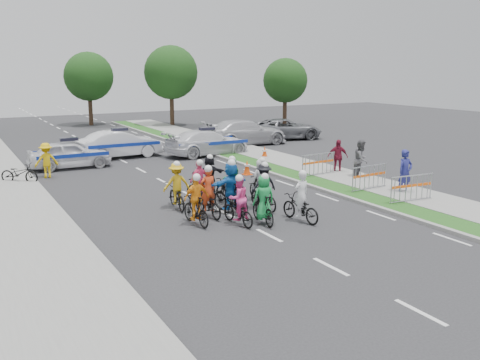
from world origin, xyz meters
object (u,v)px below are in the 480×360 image
spectator_0 (405,172)px  barrier_0 (411,190)px  civilian_sedan (245,132)px  rider_4 (263,191)px  rider_1 (263,204)px  rider_9 (199,186)px  barrier_1 (369,179)px  rider_3 (196,205)px  tree_2 (285,81)px  police_car_1 (120,144)px  rider_5 (231,191)px  civilian_suv (285,129)px  rider_6 (208,199)px  rider_8 (231,186)px  police_car_2 (207,143)px  tree_4 (89,77)px  cone_0 (247,168)px  rider_2 (238,206)px  rider_11 (209,178)px  rider_0 (300,204)px  police_car_0 (70,154)px  marshal_hiviz (46,160)px  spectator_2 (338,157)px  parked_bike (19,173)px  cone_1 (265,152)px  tree_1 (171,73)px  rider_10 (177,190)px  spectator_1 (361,160)px

spectator_0 → barrier_0: size_ratio=0.92×
civilian_sedan → rider_4: bearing=153.3°
rider_1 → barrier_0: bearing=-177.6°
rider_9 → barrier_1: (6.90, -1.73, -0.10)m
rider_3 → tree_2: size_ratio=0.30×
police_car_1 → rider_4: bearing=-179.0°
rider_5 → rider_9: rider_5 is taller
rider_4 → spectator_0: spectator_0 is taller
spectator_0 → barrier_0: (-0.95, -1.25, -0.36)m
rider_5 → civilian_suv: 19.71m
rider_6 → rider_8: 1.91m
rider_9 → police_car_2: 11.16m
tree_4 → cone_0: bearing=-87.5°
rider_5 → cone_0: (3.92, 5.66, -0.48)m
barrier_0 → rider_2: bearing=173.1°
rider_11 → civilian_sedan: (8.24, 11.56, 0.10)m
civilian_sedan → rider_0: bearing=156.9°
rider_4 → rider_6: 2.18m
police_car_0 → rider_5: bearing=-163.0°
rider_1 → marshal_hiviz: rider_1 is taller
rider_2 → rider_3: rider_3 is taller
rider_5 → spectator_0: 7.53m
spectator_2 → parked_bike: spectator_2 is taller
rider_2 → cone_0: (4.37, 7.00, -0.30)m
rider_0 → cone_1: (5.50, 11.14, -0.25)m
police_car_0 → tree_1: bearing=-35.4°
civilian_suv → barrier_0: bearing=172.4°
cone_1 → tree_1: size_ratio=0.10×
rider_0 → rider_10: size_ratio=0.99×
police_car_0 → police_car_2: bearing=-86.5°
cone_0 → rider_9: bearing=-138.1°
rider_5 → rider_8: 1.35m
tree_1 → spectator_2: bearing=-92.4°
cone_0 → rider_6: bearing=-130.5°
rider_11 → civilian_suv: 17.42m
barrier_0 → parked_bike: (-12.38, 11.06, -0.10)m
rider_6 → cone_1: 12.08m
rider_3 → police_car_2: bearing=-121.1°
parked_bike → tree_1: bearing=-1.3°
rider_4 → rider_1: bearing=58.9°
rider_11 → police_car_1: rider_11 is taller
rider_3 → rider_11: rider_3 is taller
rider_2 → tree_1: (9.27, 28.53, 3.90)m
rider_10 → marshal_hiviz: size_ratio=1.10×
rider_0 → spectator_1: (6.43, 4.27, 0.31)m
spectator_1 → cone_0: size_ratio=2.58×
rider_11 → police_car_2: (4.28, 9.07, 0.01)m
police_car_2 → rider_9: bearing=148.4°
rider_4 → barrier_1: bearing=-177.3°
barrier_0 → rider_10: bearing=155.0°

